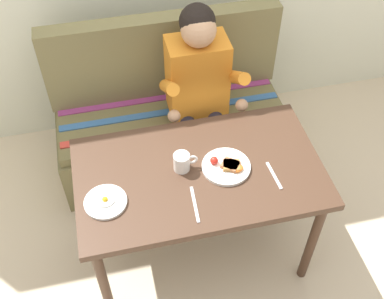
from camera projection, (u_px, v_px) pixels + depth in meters
ground_plane at (198, 249)px, 2.85m from camera, size 8.00×8.00×0.00m
table at (199, 181)px, 2.37m from camera, size 1.20×0.70×0.73m
couch at (171, 122)px, 3.10m from camera, size 1.44×0.56×1.00m
person at (200, 87)px, 2.71m from camera, size 0.45×0.61×1.21m
plate_breakfast at (227, 166)px, 2.31m from camera, size 0.24×0.24×0.05m
plate_eggs at (106, 202)px, 2.17m from camera, size 0.20×0.20×0.04m
coffee_mug at (182, 162)px, 2.28m from camera, size 0.12×0.08×0.09m
fork at (274, 175)px, 2.28m from camera, size 0.03×0.17×0.00m
knife at (195, 204)px, 2.17m from camera, size 0.03×0.20×0.00m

